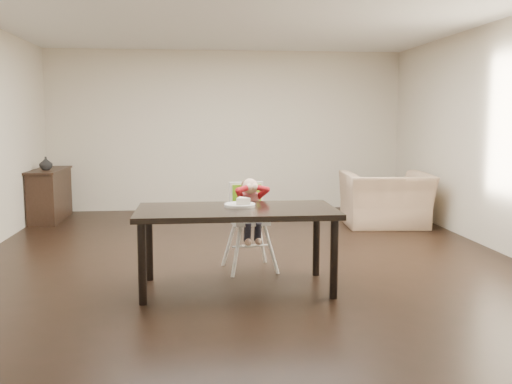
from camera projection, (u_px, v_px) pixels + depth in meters
ground at (244, 257)px, 6.45m from camera, size 7.00×7.00×0.00m
room_walls at (244, 91)px, 6.21m from camera, size 6.02×7.02×2.71m
dining_table at (237, 217)px, 5.17m from camera, size 1.80×0.90×0.75m
high_chair at (249, 205)px, 5.86m from camera, size 0.45×0.45×0.95m
plate at (241, 203)px, 5.26m from camera, size 0.36×0.36×0.08m
armchair at (386, 191)px, 8.24m from camera, size 1.25×0.86×1.05m
sideboard at (50, 194)px, 8.78m from camera, size 0.44×1.26×0.79m
vase at (46, 164)px, 8.56m from camera, size 0.24×0.24×0.19m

